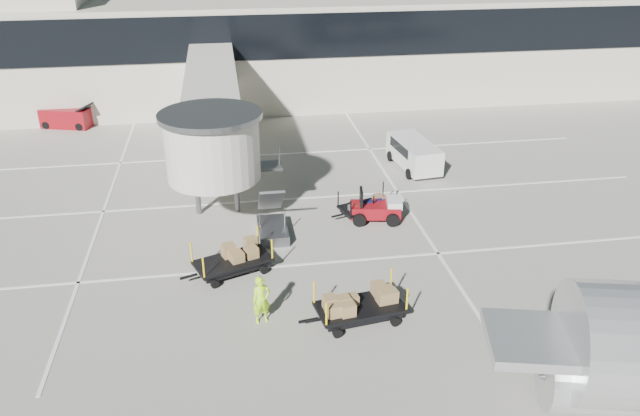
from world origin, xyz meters
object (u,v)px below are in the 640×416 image
Objects in this scene: baggage_tug at (377,209)px; box_cart_near at (362,307)px; box_cart_far at (233,262)px; belt_loader at (67,118)px; suitcase_cart at (367,206)px; minivan at (413,152)px; ground_worker at (261,300)px.

baggage_tug reaches higher than box_cart_near.
box_cart_far is at bearing 129.32° from box_cart_near.
belt_loader is at bearing 95.90° from box_cart_far.
suitcase_cart is at bearing -26.42° from belt_loader.
box_cart_near is 0.89× the size of minivan.
ground_worker reaches higher than suitcase_cart.
belt_loader is at bearing 98.45° from ground_worker.
ground_worker is 17.72m from minivan.
minivan is at bearing 37.65° from ground_worker.
box_cart_near is at bearing -62.93° from box_cart_far.
ground_worker is 0.42× the size of minivan.
suitcase_cart is (-0.36, 0.65, -0.10)m from baggage_tug.
suitcase_cart is 7.36m from minivan.
baggage_tug is at bearing 33.66° from ground_worker.
box_cart_near is 31.02m from belt_loader.
ground_worker is 0.50× the size of belt_loader.
baggage_tug is at bearing -79.67° from suitcase_cart.
baggage_tug is 0.75m from suitcase_cart.
baggage_tug is 8.43m from box_cart_far.
ground_worker reaches higher than box_cart_far.
belt_loader is at bearing 146.41° from minivan.
ground_worker is at bearing -47.37° from belt_loader.
ground_worker is at bearing -132.01° from minivan.
minivan is 25.34m from belt_loader.
belt_loader reaches higher than baggage_tug.
box_cart_far reaches higher than suitcase_cart.
minivan is (11.26, 10.72, 0.48)m from box_cart_far.
belt_loader reaches higher than box_cart_near.
baggage_tug is 8.75m from box_cart_near.
minivan is (3.88, 6.65, 0.43)m from baggage_tug.
baggage_tug is 0.76× the size of suitcase_cart.
box_cart_near is at bearing -41.48° from belt_loader.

